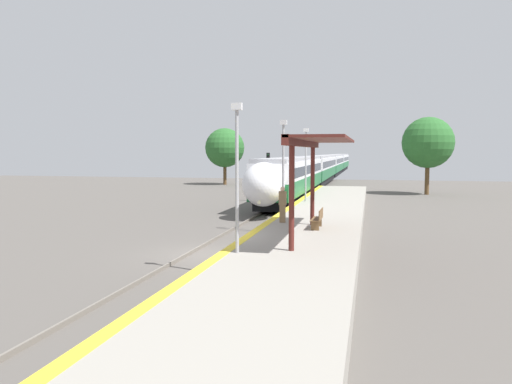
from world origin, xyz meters
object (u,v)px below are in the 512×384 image
object	(u,v)px
railway_signal	(268,172)
lamppost_far	(306,159)
lamppost_mid	(283,162)
lamppost_near	(237,167)
person_waiting	(283,204)
platform_bench	(318,218)
train	(326,166)

from	to	relation	value
railway_signal	lamppost_far	bearing A→B (deg)	-59.95
railway_signal	lamppost_mid	xyz separation A→B (m)	(4.20, -16.65, 1.19)
lamppost_near	lamppost_mid	distance (m)	9.38
person_waiting	railway_signal	distance (m)	18.83
lamppost_near	lamppost_mid	size ratio (longest dim) A/B	1.00
platform_bench	lamppost_near	bearing A→B (deg)	-109.56
train	railway_signal	size ratio (longest dim) A/B	22.65
railway_signal	lamppost_near	distance (m)	26.39
platform_bench	lamppost_mid	bearing A→B (deg)	124.44
train	railway_signal	bearing A→B (deg)	-93.21
train	lamppost_near	distance (m)	61.68
lamppost_near	lamppost_far	world-z (taller)	same
person_waiting	lamppost_far	size ratio (longest dim) A/B	0.35
railway_signal	lamppost_far	size ratio (longest dim) A/B	0.83
platform_bench	lamppost_mid	size ratio (longest dim) A/B	0.33
lamppost_far	train	bearing A→B (deg)	92.95
person_waiting	lamppost_far	world-z (taller)	lamppost_far
lamppost_mid	person_waiting	bearing A→B (deg)	-81.13
railway_signal	lamppost_mid	distance (m)	17.21
train	person_waiting	xyz separation A→B (m)	(2.47, -53.87, -0.42)
platform_bench	lamppost_mid	distance (m)	4.61
platform_bench	railway_signal	size ratio (longest dim) A/B	0.39
train	platform_bench	distance (m)	55.62
train	person_waiting	distance (m)	53.93
train	lamppost_mid	xyz separation A→B (m)	(2.21, -52.24, 1.61)
train	lamppost_mid	world-z (taller)	lamppost_mid
railway_signal	lamppost_near	xyz separation A→B (m)	(4.20, -26.02, 1.19)
lamppost_near	lamppost_far	distance (m)	18.76
person_waiting	lamppost_near	size ratio (longest dim) A/B	0.35
person_waiting	lamppost_near	distance (m)	8.01
train	lamppost_near	size ratio (longest dim) A/B	18.79
platform_bench	person_waiting	size ratio (longest dim) A/B	0.94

